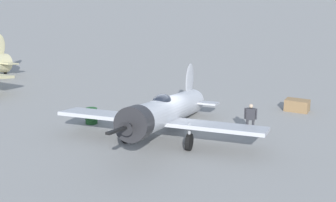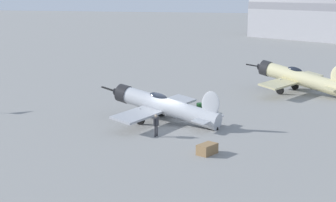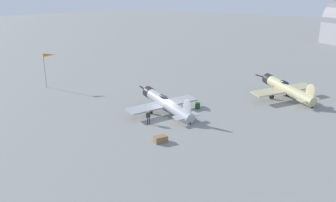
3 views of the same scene
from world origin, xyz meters
name	(u,v)px [view 3 (image 3 of 3)]	position (x,y,z in m)	size (l,w,h in m)	color
ground_plane	(168,114)	(0.00, 0.00, 0.00)	(400.00, 400.00, 0.00)	gray
airplane_foreground	(166,103)	(-0.47, 0.14, 1.36)	(10.97, 10.25, 3.11)	#B7BABF
airplane_mid_apron	(286,89)	(9.81, 15.44, 1.63)	(10.40, 10.58, 3.38)	beige
ground_crew_mechanic	(148,116)	(0.15, -4.13, 0.99)	(0.30, 0.63, 1.64)	#2D2D33
equipment_crate	(161,139)	(4.53, -7.46, 0.34)	(1.35, 1.59, 0.69)	olive
fuel_drum	(198,106)	(1.81, 4.22, 0.42)	(0.69, 0.69, 0.84)	#19471E
windsock_mast	(49,56)	(-23.30, -0.46, 5.13)	(1.59, 1.78, 5.64)	gray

